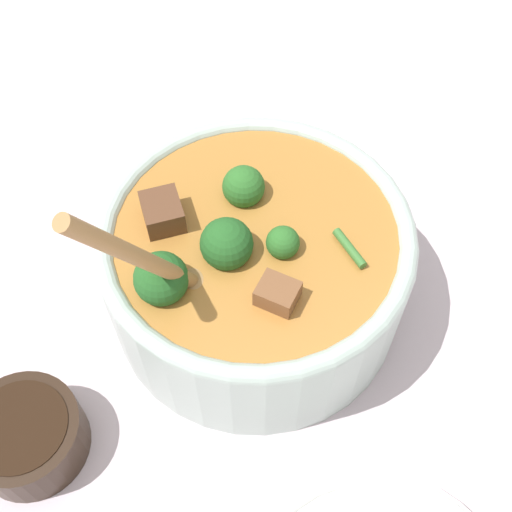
{
  "coord_description": "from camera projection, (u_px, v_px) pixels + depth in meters",
  "views": [
    {
      "loc": [
        -0.29,
        0.08,
        0.52
      ],
      "look_at": [
        0.0,
        0.0,
        0.07
      ],
      "focal_mm": 45.0,
      "sensor_mm": 36.0,
      "label": 1
    }
  ],
  "objects": [
    {
      "name": "stew_bowl",
      "position": [
        255.0,
        262.0,
        0.54
      ],
      "size": [
        0.26,
        0.26,
        0.25
      ],
      "color": "#B2C6BC",
      "rests_on": "ground_plane"
    },
    {
      "name": "condiment_bowl",
      "position": [
        26.0,
        435.0,
        0.5
      ],
      "size": [
        0.09,
        0.09,
        0.05
      ],
      "color": "black",
      "rests_on": "ground_plane"
    },
    {
      "name": "ground_plane",
      "position": [
        256.0,
        300.0,
        0.6
      ],
      "size": [
        4.0,
        4.0,
        0.0
      ],
      "primitive_type": "plane",
      "color": "silver"
    }
  ]
}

